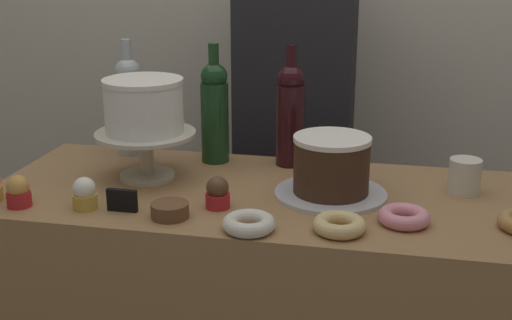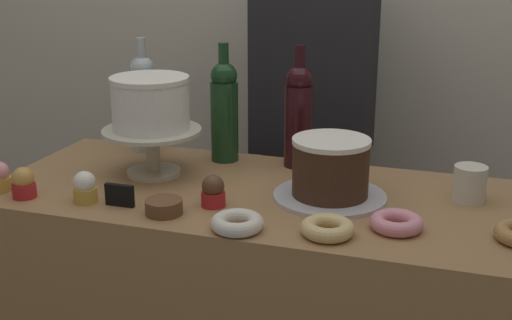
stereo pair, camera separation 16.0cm
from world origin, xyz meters
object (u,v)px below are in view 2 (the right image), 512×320
Objects in this scene: white_layer_cake at (150,103)px; wine_bottle_dark_red at (299,114)px; wine_bottle_green at (224,109)px; wine_bottle_clear at (144,101)px; cupcake_caramel at (23,183)px; donut_pink at (396,223)px; cake_stand_pedestal at (152,143)px; chocolate_round_cake at (331,167)px; price_sign_chalkboard at (120,195)px; barista_figure at (312,152)px; coffee_cup_ceramic at (470,184)px; donut_sugar at (237,223)px; cookie_stack at (164,207)px; cupcake_chocolate at (213,192)px; cupcake_vanilla at (85,188)px; donut_glazed at (327,228)px.

white_layer_cake is 0.39m from wine_bottle_dark_red.
wine_bottle_green and wine_bottle_clear have the same top height.
cupcake_caramel reaches higher than donut_pink.
cake_stand_pedestal is at bearing -127.61° from wine_bottle_green.
chocolate_round_cake is 0.49m from price_sign_chalkboard.
chocolate_round_cake is 0.59m from barista_figure.
coffee_cup_ceramic is at bearing -43.86° from barista_figure.
price_sign_chalkboard reaches higher than donut_sugar.
white_layer_cake is at bearing 165.45° from donut_pink.
cupcake_chocolate is at bearing 41.60° from cookie_stack.
wine_bottle_clear is (-0.59, 0.23, 0.07)m from chocolate_round_cake.
cupcake_chocolate is 0.69m from barista_figure.
cupcake_vanilla is (-0.40, -0.41, -0.11)m from wine_bottle_dark_red.
barista_figure reaches higher than cupcake_vanilla.
cupcake_vanilla reaches higher than donut_pink.
price_sign_chalkboard is (-0.11, -0.40, -0.12)m from wine_bottle_green.
wine_bottle_clear is (-0.25, 0.02, 0.00)m from wine_bottle_green.
cupcake_vanilla is at bearing -161.62° from coffee_cup_ceramic.
white_layer_cake is 2.38× the size of cookie_stack.
donut_sugar is 0.33m from donut_pink.
wine_bottle_clear reaches higher than white_layer_cake.
wine_bottle_clear reaches higher than donut_glazed.
wine_bottle_dark_red is 0.38m from cupcake_chocolate.
wine_bottle_dark_red is at bearing 163.65° from coffee_cup_ceramic.
price_sign_chalkboard is at bearing -70.76° from wine_bottle_clear.
coffee_cup_ceramic is 0.05× the size of barista_figure.
cookie_stack is (-0.50, -0.07, 0.00)m from donut_pink.
donut_sugar is 1.00× the size of donut_pink.
cupcake_caramel is (-0.22, -0.25, -0.05)m from cake_stand_pedestal.
price_sign_chalkboard is (0.03, -0.23, -0.06)m from cake_stand_pedestal.
cake_stand_pedestal is at bearing 48.68° from cupcake_caramel.
barista_figure reaches higher than donut_glazed.
white_layer_cake is 0.28m from cupcake_vanilla.
wine_bottle_clear is 0.20× the size of barista_figure.
barista_figure reaches higher than chocolate_round_cake.
wine_bottle_dark_red is 0.47m from donut_sugar.
barista_figure is (-0.03, 0.79, -0.08)m from donut_sugar.
chocolate_round_cake is 0.57m from cupcake_vanilla.
barista_figure reaches higher than cake_stand_pedestal.
cupcake_chocolate is 0.88× the size of cookie_stack.
wine_bottle_dark_red is at bearing 88.53° from donut_sugar.
barista_figure is (-0.04, 0.33, -0.21)m from wine_bottle_dark_red.
donut_glazed is (0.17, -0.43, -0.13)m from wine_bottle_dark_red.
wine_bottle_dark_red is at bearing 52.75° from price_sign_chalkboard.
wine_bottle_clear is at bearing 121.82° from white_layer_cake.
wine_bottle_green is 2.91× the size of donut_pink.
cake_stand_pedestal is 2.27× the size of donut_sugar.
cake_stand_pedestal reaches higher than price_sign_chalkboard.
cupcake_vanilla is 0.58m from donut_glazed.
donut_sugar is at bearing -2.66° from cupcake_caramel.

